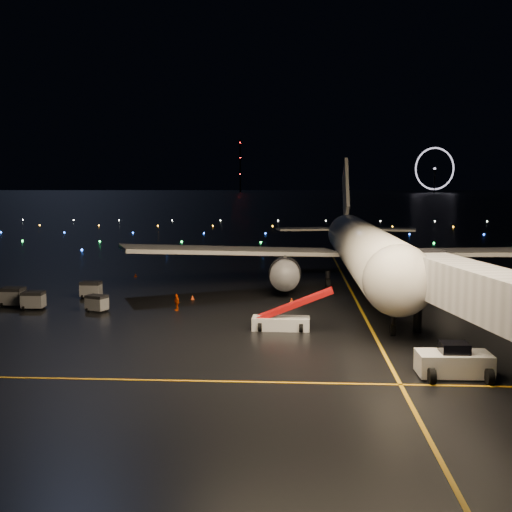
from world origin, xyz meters
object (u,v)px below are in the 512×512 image
Objects in this scene: airliner at (362,220)px; baggage_cart_2 at (33,300)px; pushback_tug at (454,359)px; crew_c at (177,302)px; baggage_cart_1 at (97,303)px; baggage_cart_0 at (91,290)px; baggage_cart_3 at (13,297)px; belt_loader at (281,310)px.

baggage_cart_2 is at bearing -155.31° from airliner.
pushback_tug is 2.80× the size of crew_c.
baggage_cart_2 is at bearing -164.31° from baggage_cart_1.
baggage_cart_3 is at bearing -140.63° from baggage_cart_0.
airliner is 30.66m from baggage_cart_1.
baggage_cart_0 is 1.01× the size of baggage_cart_2.
crew_c reaches higher than baggage_cart_1.
baggage_cart_2 is at bearing -124.55° from crew_c.
crew_c is at bearing -29.70° from baggage_cart_0.
baggage_cart_0 is at bearing -156.14° from crew_c.
baggage_cart_1 is (-16.98, 6.23, -0.86)m from belt_loader.
baggage_cart_1 is 0.92× the size of baggage_cart_2.
pushback_tug is 16.04m from belt_loader.
airliner is 24.40m from crew_c.
pushback_tug reaches higher than baggage_cart_1.
pushback_tug reaches higher than baggage_cart_0.
baggage_cart_3 is at bearing -129.35° from crew_c.
belt_loader is at bearing -111.75° from airliner.
crew_c is at bearing 135.96° from pushback_tug.
pushback_tug is at bearing -46.38° from belt_loader.
baggage_cart_3 is (-36.56, 20.13, -0.14)m from pushback_tug.
pushback_tug is 28.00m from crew_c.
belt_loader is at bearing 2.20° from baggage_cart_1.
baggage_cart_3 is at bearing 163.60° from belt_loader.
baggage_cart_0 is at bearing 41.51° from baggage_cart_3.
belt_loader is (-8.56, -21.74, -5.98)m from airliner.
airliner is 30.33m from baggage_cart_0.
baggage_cart_0 is at bearing 139.48° from pushback_tug.
airliner reaches higher than baggage_cart_3.
airliner is at bearing 92.53° from pushback_tug.
baggage_cart_0 is 1.10× the size of baggage_cart_1.
baggage_cart_3 is at bearing -158.83° from airliner.
airliner is at bearing 69.88° from belt_loader.
baggage_cart_0 is (-9.94, 5.91, 0.06)m from crew_c.
pushback_tug reaches higher than baggage_cart_3.
pushback_tug is 0.65× the size of belt_loader.
airliner reaches higher than pushback_tug.
baggage_cart_1 is at bearing -9.86° from baggage_cart_3.
baggage_cart_2 is 0.92× the size of baggage_cart_3.
pushback_tug is 41.74m from baggage_cart_3.
baggage_cart_0 is at bearing -163.20° from airliner.
crew_c is (-20.54, 19.03, -0.26)m from pushback_tug.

